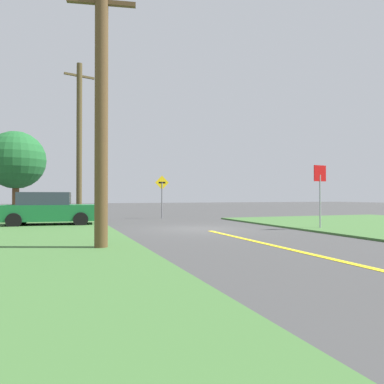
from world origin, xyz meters
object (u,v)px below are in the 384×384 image
stop_sign (320,185)px  utility_pole_near (101,112)px  direction_sign (162,192)px  utility_pole_mid (79,140)px  oak_tree_left (16,160)px  parked_car_near_building (49,209)px

stop_sign → utility_pole_near: bearing=9.5°
utility_pole_near → direction_sign: size_ratio=2.62×
utility_pole_near → utility_pole_mid: utility_pole_mid is taller
utility_pole_mid → oak_tree_left: size_ratio=1.61×
parked_car_near_building → oak_tree_left: bearing=109.4°
stop_sign → direction_sign: stop_sign is taller
parked_car_near_building → direction_sign: (6.69, 3.98, 0.91)m
stop_sign → utility_pole_mid: bearing=-54.5°
parked_car_near_building → utility_pole_near: bearing=-75.8°
oak_tree_left → utility_pole_near: bearing=-77.8°
parked_car_near_building → oak_tree_left: size_ratio=0.74×
utility_pole_near → parked_car_near_building: bearing=99.6°
utility_pole_mid → oak_tree_left: (-3.88, 4.65, -0.92)m
stop_sign → utility_pole_mid: 13.99m
parked_car_near_building → utility_pole_near: 9.47m
utility_pole_near → direction_sign: 14.02m
stop_sign → utility_pole_near: 10.10m
utility_pole_near → oak_tree_left: size_ratio=1.23×
utility_pole_mid → parked_car_near_building: bearing=-111.7°
direction_sign → utility_pole_near: bearing=-112.0°
utility_pole_near → direction_sign: bearing=68.0°
direction_sign → oak_tree_left: 10.36m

